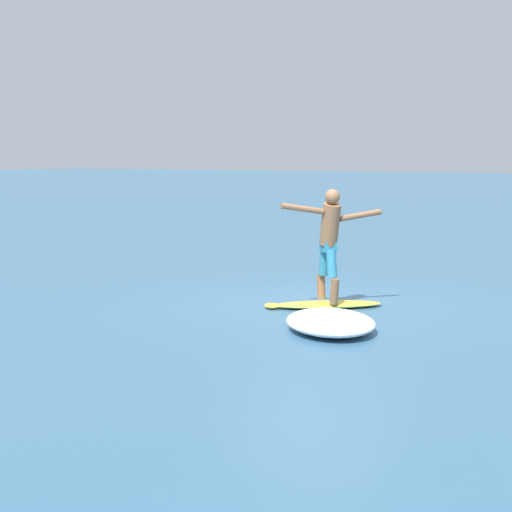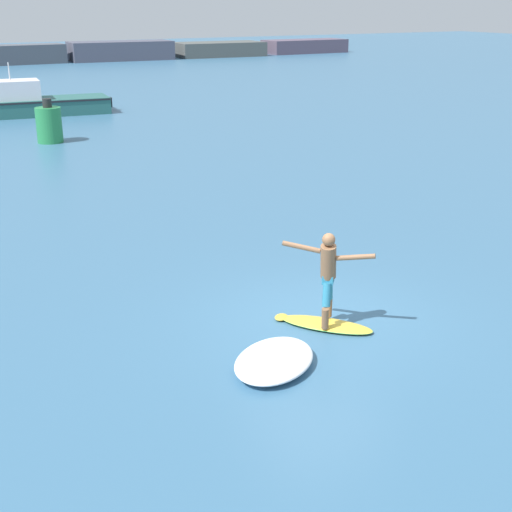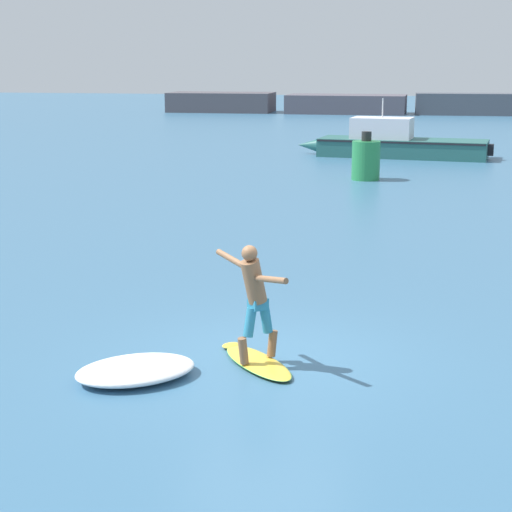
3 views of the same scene
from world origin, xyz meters
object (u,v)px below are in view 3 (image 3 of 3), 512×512
(surfboard, at_px, (257,362))
(surfer, at_px, (255,293))
(fishing_boat_near_jetty, at_px, (394,143))
(channel_marker_buoy, at_px, (366,160))

(surfboard, height_order, surfer, surfer)
(surfboard, relative_size, fishing_boat_near_jetty, 0.19)
(channel_marker_buoy, bearing_deg, fishing_boat_near_jetty, 85.14)
(fishing_boat_near_jetty, distance_m, channel_marker_buoy, 8.25)
(surfer, distance_m, channel_marker_buoy, 20.85)
(surfer, bearing_deg, channel_marker_buoy, 89.99)
(surfboard, bearing_deg, channel_marker_buoy, 90.04)
(surfer, height_order, fishing_boat_near_jetty, fishing_boat_near_jetty)
(surfboard, xyz_separation_m, fishing_boat_near_jetty, (0.68, 28.99, 0.60))
(surfer, relative_size, fishing_boat_near_jetty, 0.19)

